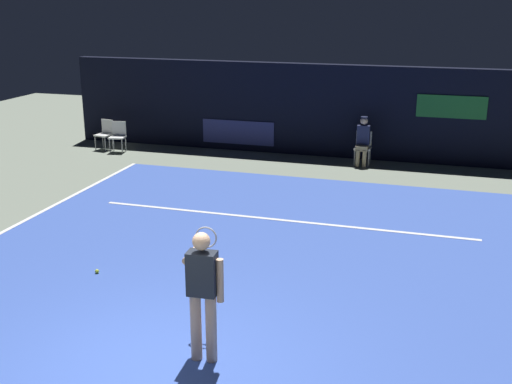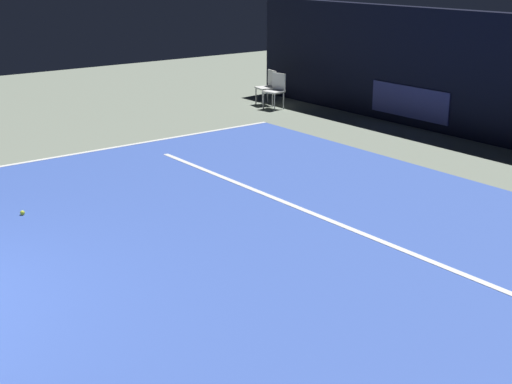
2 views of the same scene
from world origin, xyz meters
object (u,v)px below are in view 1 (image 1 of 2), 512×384
line_judge_on_chair (363,140)px  courtside_chair_far (105,133)px  tennis_player (203,288)px  courtside_chair_near (118,135)px  tennis_ball (97,271)px

line_judge_on_chair → courtside_chair_far: line_judge_on_chair is taller
tennis_player → courtside_chair_far: bearing=125.3°
tennis_player → courtside_chair_near: 11.80m
line_judge_on_chair → courtside_chair_near: (-7.10, -0.52, -0.18)m
courtside_chair_near → courtside_chair_far: 0.55m
line_judge_on_chair → courtside_chair_near: size_ratio=1.50×
line_judge_on_chair → courtside_chair_near: 7.12m
courtside_chair_near → tennis_ball: courtside_chair_near is taller
tennis_player → tennis_ball: size_ratio=25.44×
line_judge_on_chair → courtside_chair_near: bearing=-175.8°
courtside_chair_near → tennis_ball: bearing=-63.8°
tennis_player → line_judge_on_chair: 10.34m
courtside_chair_near → courtside_chair_far: same height
line_judge_on_chair → tennis_player: bearing=-93.1°
line_judge_on_chair → courtside_chair_far: size_ratio=1.50×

